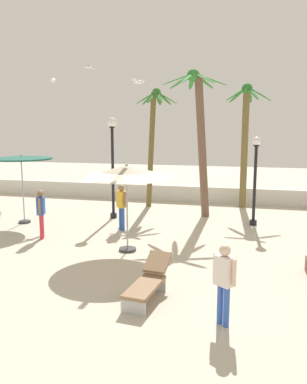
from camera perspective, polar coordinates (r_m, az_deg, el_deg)
ground_plane at (r=12.32m, az=-3.50°, el=-8.70°), size 56.00×56.00×0.00m
boundary_wall at (r=20.41m, az=3.88°, el=-0.23°), size 25.20×0.30×0.82m
patio_umbrella_0 at (r=11.86m, az=-3.96°, el=2.94°), size 2.93×2.93×2.75m
patio_umbrella_2 at (r=16.33m, az=-18.87°, el=4.15°), size 2.42×2.42×2.78m
palm_tree_0 at (r=19.05m, az=13.33°, el=8.29°), size 2.13×2.22×5.87m
palm_tree_1 at (r=16.78m, az=6.79°, el=9.41°), size 2.67×2.84×6.26m
palm_tree_3 at (r=18.69m, az=-0.11°, el=8.49°), size 1.92×1.96×5.67m
lamp_post_1 at (r=15.65m, az=14.73°, el=2.62°), size 0.34×0.34×3.49m
lamp_post_2 at (r=16.41m, az=-6.05°, el=5.49°), size 0.39×0.39×4.24m
lounge_chair_0 at (r=9.02m, az=-0.77°, el=-12.91°), size 0.74×1.91×0.83m
guest_1 at (r=14.54m, az=-4.73°, el=-1.57°), size 0.47×0.41×1.74m
guest_2 at (r=7.76m, az=10.34°, el=-12.21°), size 0.47×0.41×1.64m
guest_3 at (r=13.99m, az=-16.22°, el=-2.47°), size 0.35×0.53×1.70m
seagull_0 at (r=19.89m, az=-9.63°, el=17.67°), size 0.45×0.99×0.15m
seagull_1 at (r=23.85m, az=-14.56°, el=15.66°), size 0.81×1.18×0.21m
seagull_2 at (r=13.69m, az=-2.16°, el=15.90°), size 0.38×1.24×0.14m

